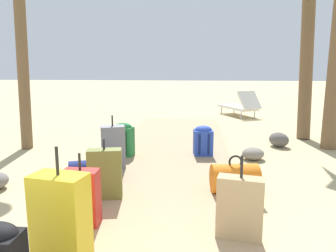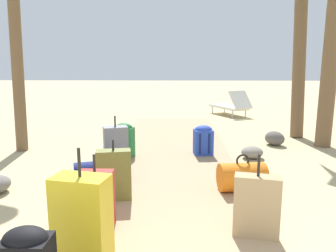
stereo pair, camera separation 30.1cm
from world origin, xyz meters
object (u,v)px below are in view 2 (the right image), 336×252
(backpack_blue, at_px, (203,139))
(lounge_chair, at_px, (231,105))
(duffel_bag_navy, at_px, (100,172))
(suitcase_grey, at_px, (116,147))
(duffel_bag_orange, at_px, (242,177))
(suitcase_yellow, at_px, (82,220))
(suitcase_red, at_px, (96,199))
(backpack_green, at_px, (124,139))
(suitcase_tan, at_px, (257,206))
(suitcase_olive, at_px, (114,175))

(backpack_blue, bearing_deg, lounge_chair, 75.57)
(duffel_bag_navy, distance_m, lounge_chair, 6.87)
(suitcase_grey, distance_m, duffel_bag_orange, 1.88)
(suitcase_yellow, relative_size, lounge_chair, 0.55)
(backpack_blue, bearing_deg, suitcase_red, -114.93)
(duffel_bag_orange, height_order, duffel_bag_navy, duffel_bag_orange)
(backpack_green, bearing_deg, suitcase_red, -87.13)
(backpack_blue, bearing_deg, suitcase_tan, -84.56)
(duffel_bag_navy, relative_size, lounge_chair, 0.43)
(suitcase_grey, height_order, duffel_bag_orange, suitcase_grey)
(backpack_blue, distance_m, lounge_chair, 5.08)
(duffel_bag_navy, height_order, lounge_chair, lounge_chair)
(backpack_blue, height_order, duffel_bag_navy, backpack_blue)
(backpack_green, relative_size, suitcase_tan, 0.75)
(suitcase_grey, xyz_separation_m, duffel_bag_navy, (-0.09, -0.60, -0.17))
(suitcase_olive, xyz_separation_m, backpack_green, (-0.17, 1.77, 0.01))
(backpack_green, xyz_separation_m, suitcase_tan, (1.57, -2.54, -0.02))
(suitcase_grey, distance_m, lounge_chair, 6.28)
(suitcase_olive, bearing_deg, backpack_green, 95.46)
(suitcase_tan, bearing_deg, suitcase_olive, 151.26)
(suitcase_olive, bearing_deg, duffel_bag_navy, 118.09)
(suitcase_red, distance_m, suitcase_tan, 1.46)
(suitcase_yellow, height_order, backpack_blue, suitcase_yellow)
(duffel_bag_navy, bearing_deg, backpack_blue, 44.51)
(suitcase_olive, xyz_separation_m, duffel_bag_navy, (-0.28, 0.53, -0.14))
(backpack_blue, xyz_separation_m, suitcase_tan, (0.26, -2.70, 0.01))
(backpack_green, bearing_deg, suitcase_olive, -84.54)
(suitcase_yellow, distance_m, suitcase_red, 0.57)
(suitcase_red, xyz_separation_m, lounge_chair, (2.46, 7.49, -0.02))
(backpack_green, bearing_deg, lounge_chair, 63.03)
(suitcase_tan, bearing_deg, suitcase_yellow, -162.63)
(suitcase_red, height_order, suitcase_olive, suitcase_red)
(suitcase_yellow, bearing_deg, suitcase_tan, 17.37)
(suitcase_yellow, bearing_deg, duffel_bag_navy, 98.90)
(backpack_blue, relative_size, backpack_green, 0.89)
(backpack_green, bearing_deg, duffel_bag_navy, -95.07)
(suitcase_red, relative_size, duffel_bag_navy, 0.98)
(backpack_green, distance_m, suitcase_tan, 2.99)
(duffel_bag_navy, xyz_separation_m, suitcase_tan, (1.68, -1.29, 0.13))
(duffel_bag_navy, bearing_deg, suitcase_grey, 81.29)
(backpack_blue, height_order, lounge_chair, lounge_chair)
(duffel_bag_orange, distance_m, suitcase_olive, 1.52)
(suitcase_grey, relative_size, backpack_blue, 1.56)
(suitcase_tan, bearing_deg, suitcase_grey, 129.95)
(suitcase_yellow, relative_size, suitcase_tan, 1.21)
(duffel_bag_navy, bearing_deg, suitcase_olive, -61.91)
(suitcase_olive, xyz_separation_m, lounge_chair, (2.41, 6.85, -0.04))
(suitcase_yellow, relative_size, backpack_green, 1.62)
(suitcase_olive, bearing_deg, suitcase_yellow, -90.40)
(backpack_blue, relative_size, duffel_bag_navy, 0.70)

